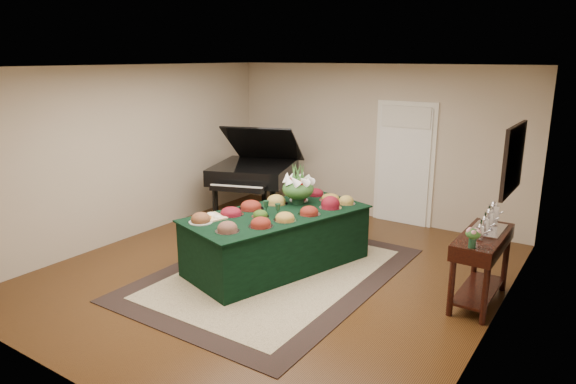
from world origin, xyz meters
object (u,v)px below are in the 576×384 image
Objects in this scene: buffet_table at (277,240)px; floral_centerpiece at (298,185)px; mahogany_sideboard at (482,250)px; grand_piano at (254,171)px.

buffet_table is 0.85m from floral_centerpiece.
mahogany_sideboard reaches higher than buffet_table.
mahogany_sideboard is at bearing -1.96° from floral_centerpiece.
grand_piano reaches higher than mahogany_sideboard.
buffet_table is 2.45m from grand_piano.
grand_piano is (-1.70, 1.18, -0.23)m from floral_centerpiece.
grand_piano is (-1.71, 1.71, 0.43)m from buffet_table.
buffet_table is at bearing -45.09° from grand_piano.
buffet_table is at bearing -88.93° from floral_centerpiece.
mahogany_sideboard is (4.28, -1.26, -0.17)m from grand_piano.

